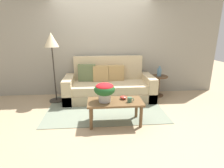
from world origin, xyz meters
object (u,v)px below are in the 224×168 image
object	(u,v)px
side_table	(159,82)
floor_lamp	(52,46)
coffee_mug	(130,100)
couch	(109,86)
snack_bowl	(123,97)
table_vase	(159,72)
potted_plant	(105,90)
coffee_table	(115,105)

from	to	relation	value
side_table	floor_lamp	xyz separation A→B (m)	(-2.69, -0.17, 0.98)
side_table	coffee_mug	xyz separation A→B (m)	(-1.07, -1.50, 0.12)
coffee_mug	couch	bearing A→B (deg)	101.55
couch	side_table	distance (m)	1.36
floor_lamp	snack_bowl	distance (m)	2.11
floor_lamp	table_vase	world-z (taller)	floor_lamp
couch	floor_lamp	xyz separation A→B (m)	(-1.33, -0.10, 1.03)
table_vase	couch	bearing A→B (deg)	-176.96
coffee_mug	snack_bowl	size ratio (longest dim) A/B	0.97
floor_lamp	coffee_mug	xyz separation A→B (m)	(1.62, -1.32, -0.86)
side_table	floor_lamp	distance (m)	2.86
coffee_mug	table_vase	xyz separation A→B (m)	(1.06, 1.49, 0.16)
side_table	coffee_mug	distance (m)	1.84
potted_plant	coffee_mug	bearing A→B (deg)	-9.13
couch	snack_bowl	size ratio (longest dim) A/B	17.42
floor_lamp	table_vase	xyz separation A→B (m)	(2.68, 0.17, -0.70)
coffee_mug	side_table	bearing A→B (deg)	54.59
coffee_table	table_vase	bearing A→B (deg)	47.12
side_table	table_vase	distance (m)	0.28
couch	coffee_table	bearing A→B (deg)	-88.71
couch	coffee_mug	distance (m)	1.46
couch	coffee_mug	xyz separation A→B (m)	(0.29, -1.42, 0.17)
side_table	coffee_mug	bearing A→B (deg)	-125.41
floor_lamp	snack_bowl	size ratio (longest dim) A/B	13.02
couch	table_vase	size ratio (longest dim) A/B	8.50
table_vase	side_table	bearing A→B (deg)	34.25
table_vase	potted_plant	bearing A→B (deg)	-136.81
side_table	floor_lamp	bearing A→B (deg)	-176.28
coffee_table	couch	bearing A→B (deg)	91.29
side_table	snack_bowl	distance (m)	1.78
couch	potted_plant	size ratio (longest dim) A/B	5.87
snack_bowl	table_vase	xyz separation A→B (m)	(1.15, 1.34, 0.17)
side_table	table_vase	bearing A→B (deg)	-145.75
coffee_mug	table_vase	size ratio (longest dim) A/B	0.47
snack_bowl	floor_lamp	bearing A→B (deg)	142.47
floor_lamp	coffee_mug	size ratio (longest dim) A/B	13.49
coffee_table	table_vase	distance (m)	1.95
floor_lamp	snack_bowl	xyz separation A→B (m)	(1.52, -1.17, -0.87)
coffee_table	side_table	world-z (taller)	side_table
coffee_table	side_table	bearing A→B (deg)	47.04
couch	floor_lamp	size ratio (longest dim) A/B	1.34
couch	coffee_table	distance (m)	1.35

